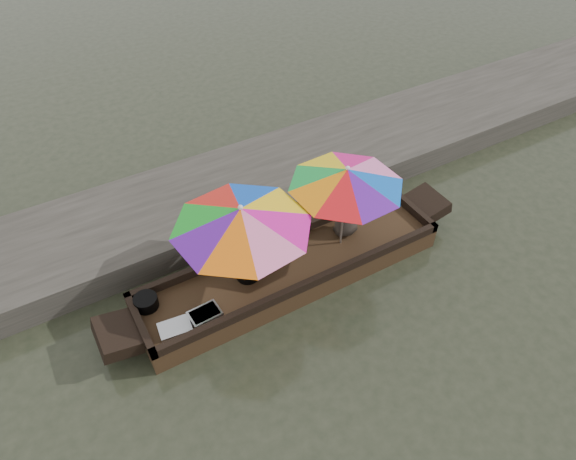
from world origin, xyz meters
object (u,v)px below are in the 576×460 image
tray_scallop (175,328)px  umbrella_stern (344,207)px  charcoal_grill (248,273)px  boat_hull (291,271)px  umbrella_bow (244,247)px  vendor (347,206)px  supply_bag (263,246)px  cooking_pot (146,302)px  tray_crayfish (205,315)px

tray_scallop → umbrella_stern: size_ratio=0.25×
umbrella_stern → charcoal_grill: bearing=176.5°
boat_hull → umbrella_bow: umbrella_bow is taller
tray_scallop → vendor: bearing=7.9°
charcoal_grill → umbrella_bow: 0.70m
charcoal_grill → umbrella_bow: size_ratio=0.18×
supply_bag → vendor: size_ratio=0.24×
umbrella_stern → boat_hull: bearing=180.0°
cooking_pot → umbrella_bow: umbrella_bow is taller
supply_bag → charcoal_grill: bearing=-142.3°
supply_bag → umbrella_stern: umbrella_stern is taller
vendor → cooking_pot: bearing=-2.5°
tray_scallop → supply_bag: size_ratio=1.60×
boat_hull → vendor: vendor is taller
tray_scallop → charcoal_grill: charcoal_grill is taller
boat_hull → umbrella_bow: (-0.79, 0.00, 0.95)m
supply_bag → umbrella_bow: bearing=-139.3°
tray_crayfish → umbrella_bow: (0.81, 0.28, 0.73)m
supply_bag → boat_hull: bearing=-59.4°
supply_bag → tray_scallop: bearing=-158.2°
vendor → tray_scallop: bearing=7.9°
tray_crayfish → umbrella_bow: 1.12m
umbrella_bow → umbrella_stern: size_ratio=1.13×
umbrella_bow → charcoal_grill: bearing=54.6°
vendor → umbrella_bow: size_ratio=0.57×
umbrella_stern → tray_scallop: bearing=-174.9°
boat_hull → umbrella_stern: size_ratio=2.84×
cooking_pot → supply_bag: size_ratio=1.24×
supply_bag → vendor: (1.41, -0.27, 0.44)m
tray_crayfish → tray_scallop: 0.45m
charcoal_grill → umbrella_stern: umbrella_stern is taller
supply_bag → umbrella_bow: (-0.52, -0.45, 0.65)m
supply_bag → vendor: bearing=-10.8°
cooking_pot → supply_bag: supply_bag is taller
boat_hull → cooking_pot: bearing=171.8°
boat_hull → charcoal_grill: (-0.72, 0.10, 0.26)m
tray_scallop → supply_bag: supply_bag is taller
boat_hull → umbrella_bow: size_ratio=2.50×
tray_scallop → vendor: vendor is taller
tray_scallop → charcoal_grill: size_ratio=1.26×
tray_scallop → vendor: size_ratio=0.39×
cooking_pot → umbrella_stern: (3.20, -0.33, 0.68)m
boat_hull → tray_scallop: (-2.05, -0.27, 0.21)m
supply_bag → vendor: vendor is taller
tray_scallop → charcoal_grill: bearing=15.4°
tray_scallop → umbrella_bow: 1.49m
tray_scallop → umbrella_bow: umbrella_bow is taller
vendor → supply_bag: bearing=-10.9°
charcoal_grill → umbrella_stern: size_ratio=0.20×
tray_crayfish → umbrella_stern: size_ratio=0.25×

